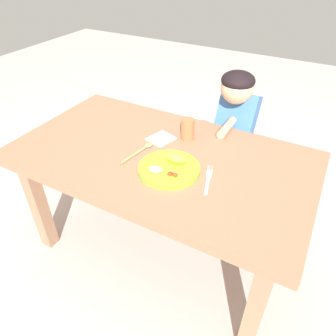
{
  "coord_description": "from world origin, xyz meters",
  "views": [
    {
      "loc": [
        0.63,
        -1.08,
        1.53
      ],
      "look_at": [
        0.1,
        -0.11,
        0.7
      ],
      "focal_mm": 33.7,
      "sensor_mm": 36.0,
      "label": 1
    }
  ],
  "objects": [
    {
      "name": "spoon",
      "position": [
        -0.09,
        -0.02,
        0.69
      ],
      "size": [
        0.06,
        0.22,
        0.02
      ],
      "rotation": [
        0.0,
        0.0,
        1.41
      ],
      "color": "tan",
      "rests_on": "dining_table"
    },
    {
      "name": "napkin",
      "position": [
        -0.06,
        0.12,
        0.68
      ],
      "size": [
        0.14,
        0.15,
        0.0
      ],
      "primitive_type": "cube",
      "rotation": [
        0.0,
        0.0,
        -0.3
      ],
      "color": "white",
      "rests_on": "dining_table"
    },
    {
      "name": "ground_plane",
      "position": [
        0.0,
        0.0,
        0.0
      ],
      "size": [
        8.0,
        8.0,
        0.0
      ],
      "primitive_type": "plane",
      "color": "beige"
    },
    {
      "name": "drinking_cup",
      "position": [
        0.05,
        0.19,
        0.73
      ],
      "size": [
        0.07,
        0.07,
        0.11
      ],
      "primitive_type": "cylinder",
      "color": "#E96942",
      "rests_on": "dining_table"
    },
    {
      "name": "person",
      "position": [
        0.2,
        0.53,
        0.53
      ],
      "size": [
        0.22,
        0.38,
        0.97
      ],
      "rotation": [
        0.0,
        0.0,
        3.14
      ],
      "color": "#4C3E5E",
      "rests_on": "ground_plane"
    },
    {
      "name": "fork",
      "position": [
        0.28,
        -0.07,
        0.68
      ],
      "size": [
        0.07,
        0.2,
        0.01
      ],
      "rotation": [
        0.0,
        0.0,
        1.86
      ],
      "color": "silver",
      "rests_on": "dining_table"
    },
    {
      "name": "plate",
      "position": [
        0.1,
        -0.09,
        0.69
      ],
      "size": [
        0.28,
        0.28,
        0.06
      ],
      "color": "#90D02F",
      "rests_on": "dining_table"
    },
    {
      "name": "dining_table",
      "position": [
        0.0,
        0.0,
        0.59
      ],
      "size": [
        1.44,
        0.81,
        0.68
      ],
      "color": "#956C4F",
      "rests_on": "ground_plane"
    }
  ]
}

